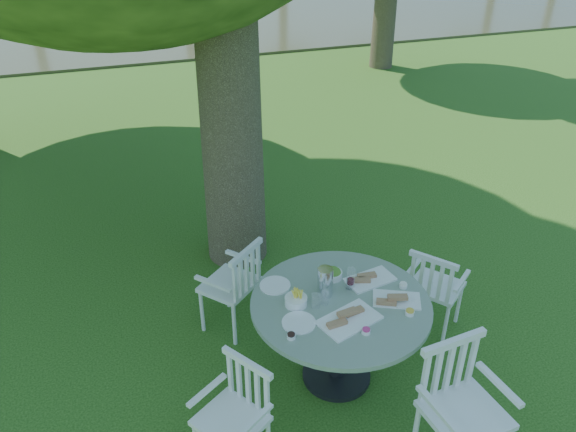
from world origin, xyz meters
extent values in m
plane|color=#173D0C|center=(0.00, 0.00, 0.00)|extent=(140.00, 140.00, 0.00)
cylinder|color=black|center=(0.00, -1.04, 0.02)|extent=(0.56, 0.56, 0.04)
cylinder|color=black|center=(0.00, -1.04, 0.39)|extent=(0.12, 0.12, 0.71)
cylinder|color=gray|center=(0.00, -1.04, 0.77)|extent=(1.37, 1.37, 0.04)
cylinder|color=white|center=(1.32, -0.77, 0.21)|extent=(0.03, 0.03, 0.42)
cylinder|color=white|center=(1.09, -0.48, 0.21)|extent=(0.03, 0.03, 0.42)
cylinder|color=white|center=(1.05, -0.97, 0.21)|extent=(0.03, 0.03, 0.42)
cylinder|color=white|center=(0.83, -0.68, 0.21)|extent=(0.03, 0.03, 0.42)
cube|color=white|center=(1.07, -0.73, 0.44)|extent=(0.57, 0.58, 0.04)
cube|color=white|center=(0.93, -0.84, 0.63)|extent=(0.29, 0.36, 0.43)
cylinder|color=white|center=(-0.63, 0.13, 0.22)|extent=(0.04, 0.04, 0.44)
cylinder|color=white|center=(-0.93, -0.13, 0.22)|extent=(0.04, 0.04, 0.44)
cylinder|color=white|center=(-0.40, -0.14, 0.22)|extent=(0.04, 0.04, 0.44)
cylinder|color=white|center=(-0.70, -0.40, 0.22)|extent=(0.04, 0.04, 0.44)
cube|color=white|center=(-0.66, -0.14, 0.46)|extent=(0.61, 0.61, 0.04)
cube|color=white|center=(-0.54, -0.29, 0.67)|extent=(0.37, 0.32, 0.45)
cylinder|color=white|center=(-0.96, -1.31, 0.21)|extent=(0.03, 0.03, 0.41)
cube|color=white|center=(-1.00, -1.55, 0.43)|extent=(0.55, 0.56, 0.04)
cube|color=white|center=(-0.85, -1.45, 0.62)|extent=(0.26, 0.37, 0.42)
cylinder|color=white|center=(0.22, -1.89, 0.24)|extent=(0.04, 0.04, 0.49)
cylinder|color=white|center=(0.65, -1.85, 0.24)|extent=(0.04, 0.04, 0.49)
cube|color=white|center=(0.46, -2.06, 0.51)|extent=(0.54, 0.50, 0.04)
cube|color=white|center=(0.43, -1.85, 0.73)|extent=(0.50, 0.09, 0.50)
cube|color=white|center=(-0.03, -1.26, 0.79)|extent=(0.50, 0.39, 0.02)
cube|color=white|center=(0.41, -1.16, 0.79)|extent=(0.41, 0.34, 0.01)
cube|color=white|center=(0.33, -0.87, 0.79)|extent=(0.42, 0.28, 0.02)
cylinder|color=white|center=(-0.38, -1.17, 0.79)|extent=(0.25, 0.25, 0.01)
cylinder|color=white|center=(-0.41, -0.69, 0.79)|extent=(0.24, 0.24, 0.01)
cylinder|color=white|center=(-0.33, -0.96, 0.82)|extent=(0.17, 0.17, 0.07)
cylinder|color=white|center=(0.06, -0.74, 0.81)|extent=(0.16, 0.16, 0.05)
cylinder|color=silver|center=(-0.08, -0.92, 0.91)|extent=(0.12, 0.12, 0.24)
cylinder|color=white|center=(0.14, -0.91, 0.88)|extent=(0.07, 0.07, 0.18)
cylinder|color=white|center=(-0.13, -1.02, 0.84)|extent=(0.06, 0.06, 0.11)
cylinder|color=white|center=(-0.20, -1.03, 0.84)|extent=(0.07, 0.07, 0.11)
cylinder|color=white|center=(0.03, -1.42, 0.80)|extent=(0.06, 0.06, 0.03)
cylinder|color=white|center=(0.42, -1.34, 0.80)|extent=(0.07, 0.07, 0.03)
cylinder|color=white|center=(0.53, -1.04, 0.80)|extent=(0.07, 0.07, 0.03)
cylinder|color=white|center=(-0.49, -1.29, 0.80)|extent=(0.06, 0.06, 0.03)
camera|label=1|loc=(-1.46, -4.06, 3.50)|focal=35.00mm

